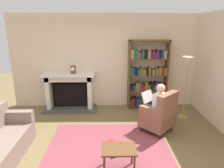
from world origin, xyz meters
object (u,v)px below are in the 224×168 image
Objects in this scene: side_table at (119,152)px; floor_lamp at (188,67)px; seated_reader at (156,105)px; bookshelf at (147,76)px; mantel_clock at (73,70)px; fireplace at (70,90)px; armchair_reading at (160,115)px.

floor_lamp is (1.83, 2.01, 1.01)m from side_table.
bookshelf is at bearing -136.76° from seated_reader.
bookshelf reaches higher than seated_reader.
mantel_clock is at bearing -75.60° from seated_reader.
bookshelf is (2.25, 0.03, 0.40)m from fireplace.
side_table is at bearing -109.62° from bookshelf.
bookshelf reaches higher than floor_lamp.
side_table is at bearing -64.78° from fireplace.
bookshelf is 1.58m from armchair_reading.
armchair_reading is 1.73× the size of side_table.
seated_reader is (2.04, -1.26, -0.57)m from mantel_clock.
bookshelf reaches higher than fireplace.
seated_reader is (-0.07, -1.40, -0.35)m from bookshelf.
fireplace is 0.75× the size of bookshelf.
floor_lamp reaches higher than armchair_reading.
armchair_reading is 1.60m from side_table.
seated_reader is at bearing -92.86° from bookshelf.
floor_lamp is (3.11, -0.70, 0.80)m from fireplace.
seated_reader is 2.04× the size of side_table.
fireplace is 2.69m from armchair_reading.
fireplace is 1.31× the size of seated_reader.
bookshelf reaches higher than side_table.
mantel_clock is 0.39× the size of side_table.
mantel_clock reaches higher than fireplace.
bookshelf is 1.75× the size of seated_reader.
mantel_clock reaches higher than side_table.
fireplace is 0.64m from mantel_clock.
armchair_reading is 1.47m from floor_lamp.
seated_reader is (-0.08, 0.08, 0.20)m from armchair_reading.
seated_reader is at bearing -90.00° from armchair_reading.
mantel_clock is 0.19× the size of seated_reader.
fireplace is at bearing 144.66° from mantel_clock.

